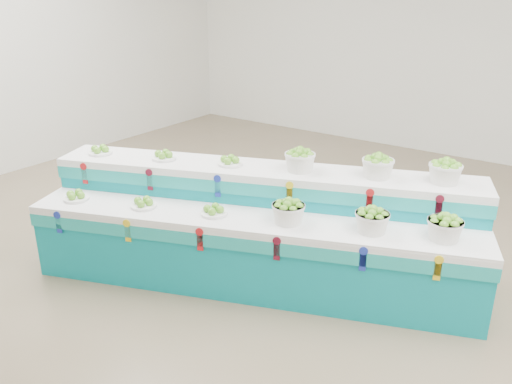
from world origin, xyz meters
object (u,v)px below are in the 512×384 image
display_stand (256,228)px  plate_upper_mid (164,155)px  basket_upper_right (445,171)px  basket_lower_left (288,211)px

display_stand → plate_upper_mid: plate_upper_mid is taller
display_stand → plate_upper_mid: bearing=165.9°
display_stand → basket_upper_right: bearing=8.9°
display_stand → basket_lower_left: (0.42, -0.11, 0.32)m
basket_lower_left → basket_upper_right: bearing=42.5°
display_stand → basket_lower_left: display_stand is taller
plate_upper_mid → display_stand: bearing=6.7°
basket_lower_left → basket_upper_right: basket_upper_right is taller
display_stand → basket_upper_right: basket_upper_right is taller
basket_upper_right → display_stand: bearing=-150.3°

